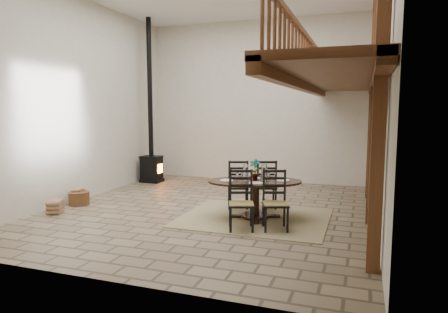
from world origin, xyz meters
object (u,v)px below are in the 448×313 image
(dining_table, at_px, (255,197))
(wood_stove, at_px, (151,146))
(log_basket, at_px, (79,198))
(log_stack, at_px, (55,207))

(dining_table, relative_size, wood_stove, 0.48)
(log_basket, bearing_deg, dining_table, 3.23)
(wood_stove, relative_size, log_basket, 10.40)
(dining_table, bearing_deg, wood_stove, 124.71)
(log_basket, bearing_deg, wood_stove, 87.68)
(dining_table, bearing_deg, log_basket, 163.92)
(wood_stove, bearing_deg, log_basket, -92.00)
(dining_table, height_order, log_stack, dining_table)
(log_basket, height_order, log_stack, log_basket)
(dining_table, xyz_separation_m, log_basket, (-4.25, -0.24, -0.28))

